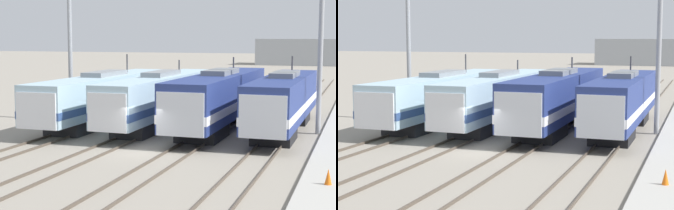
{
  "view_description": "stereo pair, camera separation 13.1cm",
  "coord_description": "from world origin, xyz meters",
  "views": [
    {
      "loc": [
        12.12,
        -29.68,
        6.58
      ],
      "look_at": [
        0.7,
        2.69,
        2.43
      ],
      "focal_mm": 60.0,
      "sensor_mm": 36.0,
      "label": 1
    },
    {
      "loc": [
        12.25,
        -29.64,
        6.58
      ],
      "look_at": [
        0.7,
        2.69,
        2.43
      ],
      "focal_mm": 60.0,
      "sensor_mm": 36.0,
      "label": 2
    }
  ],
  "objects": [
    {
      "name": "ground_plane",
      "position": [
        0.0,
        0.0,
        0.0
      ],
      "size": [
        400.0,
        400.0,
        0.0
      ],
      "primitive_type": "plane",
      "color": "gray"
    },
    {
      "name": "rail_pair_far_left",
      "position": [
        -6.83,
        0.0,
        0.07
      ],
      "size": [
        1.51,
        120.0,
        0.15
      ],
      "color": "#4C4238",
      "rests_on": "ground_plane"
    },
    {
      "name": "rail_pair_center_left",
      "position": [
        -2.28,
        0.0,
        0.07
      ],
      "size": [
        1.51,
        120.0,
        0.15
      ],
      "color": "#4C4238",
      "rests_on": "ground_plane"
    },
    {
      "name": "rail_pair_center_right",
      "position": [
        2.28,
        0.0,
        0.07
      ],
      "size": [
        1.51,
        120.0,
        0.15
      ],
      "color": "#4C4238",
      "rests_on": "ground_plane"
    },
    {
      "name": "rail_pair_far_right",
      "position": [
        6.83,
        0.0,
        0.07
      ],
      "size": [
        1.51,
        120.0,
        0.15
      ],
      "color": "#4C4238",
      "rests_on": "ground_plane"
    },
    {
      "name": "locomotive_far_left",
      "position": [
        -6.83,
        8.99,
        2.06
      ],
      "size": [
        3.08,
        19.5,
        5.18
      ],
      "color": "#232326",
      "rests_on": "ground_plane"
    },
    {
      "name": "locomotive_center_left",
      "position": [
        -2.28,
        9.2,
        2.1
      ],
      "size": [
        2.79,
        19.05,
        4.74
      ],
      "color": "#232326",
      "rests_on": "ground_plane"
    },
    {
      "name": "locomotive_center_right",
      "position": [
        2.28,
        9.15,
        2.2
      ],
      "size": [
        3.13,
        18.81,
        5.03
      ],
      "color": "black",
      "rests_on": "ground_plane"
    },
    {
      "name": "locomotive_far_right",
      "position": [
        6.83,
        9.42,
        2.16
      ],
      "size": [
        2.95,
        17.68,
        5.16
      ],
      "color": "black",
      "rests_on": "ground_plane"
    },
    {
      "name": "catenary_tower_left",
      "position": [
        -9.84,
        9.45,
        6.18
      ],
      "size": [
        2.28,
        0.34,
        11.99
      ],
      "color": "gray",
      "rests_on": "ground_plane"
    },
    {
      "name": "catenary_tower_right",
      "position": [
        9.2,
        9.45,
        6.18
      ],
      "size": [
        2.28,
        0.34,
        11.99
      ],
      "color": "gray",
      "rests_on": "ground_plane"
    },
    {
      "name": "traffic_cone",
      "position": [
        10.79,
        -5.09,
        0.6
      ],
      "size": [
        0.31,
        0.31,
        0.69
      ],
      "color": "orange",
      "rests_on": "platform"
    },
    {
      "name": "depot_building",
      "position": [
        2.11,
        109.39,
        3.12
      ],
      "size": [
        29.84,
        12.74,
        6.24
      ],
      "color": "#9EA3A8",
      "rests_on": "ground_plane"
    }
  ]
}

